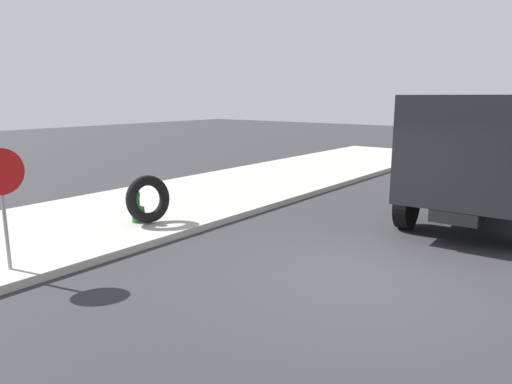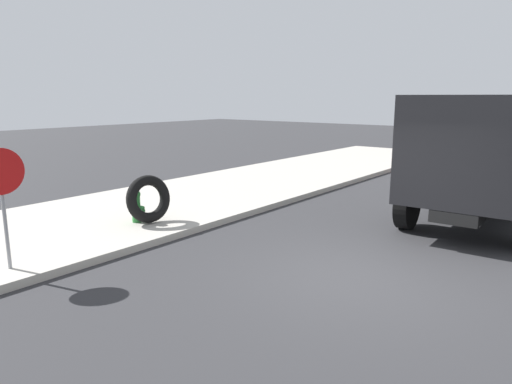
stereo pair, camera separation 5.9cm
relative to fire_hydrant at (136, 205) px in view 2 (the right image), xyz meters
name	(u,v)px [view 2 (the right image)]	position (x,y,z in m)	size (l,w,h in m)	color
ground_plane	(360,278)	(0.44, -5.34, -0.55)	(80.00, 80.00, 0.00)	#2D2D30
sidewalk_curb	(123,214)	(0.44, 1.16, -0.48)	(36.00, 5.00, 0.15)	#ADA89E
fire_hydrant	(136,205)	(0.00, 0.00, 0.00)	(0.23, 0.51, 0.76)	#2D8438
loose_tire	(149,199)	(0.14, -0.27, 0.15)	(1.08, 1.08, 0.23)	black
stop_sign	(2,186)	(-3.16, -0.75, 0.99)	(0.76, 0.08, 2.02)	gray
dump_truck_gray	(490,153)	(5.98, -6.01, 1.06)	(7.09, 3.03, 3.00)	slate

